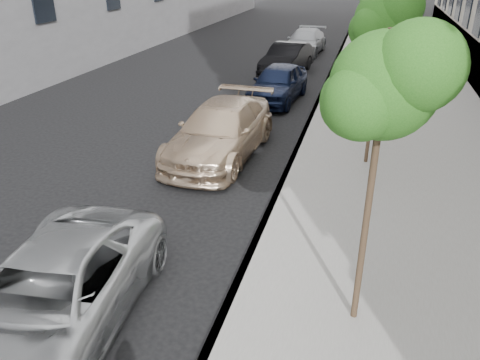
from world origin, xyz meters
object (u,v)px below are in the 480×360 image
at_px(sedan_blue, 278,83).
at_px(sedan_black, 287,59).
at_px(tree_mid, 385,19).
at_px(minivan, 51,296).
at_px(sedan_rear, 305,42).
at_px(suv, 221,131).
at_px(tree_near, 386,86).

bearing_deg(sedan_blue, sedan_black, 100.83).
height_order(tree_mid, minivan, tree_mid).
relative_size(sedan_blue, sedan_rear, 0.88).
bearing_deg(minivan, suv, 82.31).
bearing_deg(sedan_blue, tree_near, -68.42).
distance_m(tree_mid, minivan, 9.66).
bearing_deg(sedan_black, suv, -81.36).
xyz_separation_m(sedan_black, sedan_rear, (0.07, 5.82, -0.03)).
relative_size(suv, sedan_blue, 1.21).
bearing_deg(tree_near, tree_mid, 90.00).
relative_size(tree_near, sedan_rear, 0.92).
bearing_deg(minivan, sedan_blue, 81.32).
bearing_deg(sedan_blue, suv, -89.36).
height_order(tree_mid, sedan_black, tree_mid).
bearing_deg(sedan_black, tree_near, -67.97).
distance_m(tree_mid, sedan_rear, 17.60).
distance_m(tree_mid, suv, 5.27).
xyz_separation_m(minivan, sedan_rear, (0.31, 24.71, 0.03)).
xyz_separation_m(minivan, suv, (0.28, 7.61, 0.08)).
distance_m(sedan_black, sedan_rear, 5.82).
bearing_deg(suv, tree_mid, 7.13).
relative_size(tree_near, sedan_blue, 1.05).
height_order(suv, sedan_blue, suv).
xyz_separation_m(sedan_blue, sedan_black, (-0.52, 5.03, 0.00)).
bearing_deg(tree_mid, sedan_rear, 103.92).
relative_size(tree_near, minivan, 0.93).
xyz_separation_m(tree_mid, sedan_blue, (-3.72, 5.94, -3.22)).
bearing_deg(suv, minivan, -89.19).
distance_m(minivan, suv, 7.62).
xyz_separation_m(tree_mid, sedan_black, (-4.23, 10.97, -3.21)).
height_order(minivan, sedan_black, sedan_black).
bearing_deg(sedan_rear, sedan_blue, -84.32).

